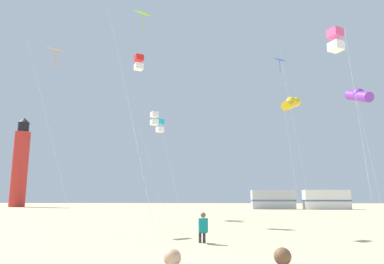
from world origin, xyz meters
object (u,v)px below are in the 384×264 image
Objects in this scene: rv_van_silver at (273,200)px; rv_van_white at (326,200)px; kite_diamond_lime at (142,23)px; lighthouse_distant at (20,164)px; kite_tube_gold at (291,103)px; kite_box_rainbow at (336,40)px; kite_diamond_blue at (281,67)px; kite_box_scarlet at (139,63)px; kite_tube_violet at (359,95)px; kite_flyer_standing at (203,227)px; kite_diamond_orange at (55,56)px; kite_box_white at (154,119)px; kite_box_cyan at (160,126)px.

rv_van_white is at bearing -9.88° from rv_van_silver.
kite_diamond_lime is 54.24m from lighthouse_distant.
lighthouse_distant is 54.13m from rv_van_white.
kite_box_rainbow is (0.16, -9.43, 0.70)m from kite_tube_gold.
kite_diamond_blue is 28.13m from rv_van_white.
kite_box_scarlet is at bearing 103.69° from kite_diamond_lime.
kite_tube_gold reaches higher than rv_van_white.
lighthouse_distant reaches higher than kite_tube_violet.
rv_van_white reaches higher than kite_flyer_standing.
kite_flyer_standing is 0.07× the size of lighthouse_distant.
kite_diamond_orange is at bearing -157.14° from kite_tube_gold.
kite_diamond_orange reaches higher than kite_box_white.
kite_box_white is (-0.63, 9.34, -4.11)m from kite_diamond_lime.
kite_box_rainbow is at bearing -18.85° from kite_diamond_lime.
kite_diamond_lime reaches higher than rv_van_silver.
kite_flyer_standing is 14.21m from kite_diamond_lime.
kite_diamond_orange is 11.14m from kite_box_white.
lighthouse_distant is (-31.58, 43.85, -4.76)m from kite_diamond_lime.
kite_box_white is 29.56m from rv_van_silver.
kite_tube_violet is 8.62m from kite_diamond_blue.
rv_van_white is (6.61, 29.56, -7.23)m from kite_tube_violet.
kite_diamond_orange is at bearing -118.78° from rv_van_silver.
rv_van_white is (7.53, -1.22, 0.00)m from rv_van_silver.
kite_box_rainbow is at bearing -118.81° from kite_tube_violet.
kite_box_scarlet reaches higher than kite_flyer_standing.
rv_van_white is at bearing 52.21° from kite_diamond_orange.
kite_box_scarlet is (-11.51, -1.24, 3.01)m from kite_tube_gold.
rv_van_silver is (13.55, 34.29, -11.21)m from kite_diamond_lime.
kite_diamond_lime is at bearing -76.31° from kite_box_scarlet.
kite_tube_gold is 11.57m from kite_box_cyan.
kite_flyer_standing is at bearing -103.95° from rv_van_silver.
lighthouse_distant is at bearing 125.76° from kite_diamond_lime.
kite_diamond_orange is 12.22m from kite_box_cyan.
kite_tube_violet reaches higher than rv_van_silver.
kite_box_cyan is at bearing 155.32° from kite_tube_violet.
rv_van_silver is (2.99, 37.90, -8.05)m from kite_box_rainbow.
kite_box_rainbow reaches higher than rv_van_silver.
kite_diamond_lime is 1.09× the size of kite_box_scarlet.
kite_box_white is 0.64× the size of kite_diamond_blue.
kite_tube_violet is 8.17m from kite_box_rainbow.
kite_tube_gold is at bearing -109.74° from rv_van_white.
kite_diamond_blue is (15.73, 10.48, 3.00)m from kite_diamond_orange.
kite_tube_gold is at bearing 150.48° from kite_tube_violet.
rv_van_white is (21.34, 22.79, -6.64)m from kite_box_cyan.
kite_diamond_lime is at bearing -112.27° from rv_van_silver.
kite_box_scarlet is 0.88× the size of kite_diamond_blue.
rv_van_white is at bearing 52.08° from kite_box_scarlet.
kite_flyer_standing is 62.07m from lighthouse_distant.
kite_flyer_standing is 0.08× the size of kite_diamond_blue.
kite_diamond_lime is at bearing -54.24° from lighthouse_distant.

